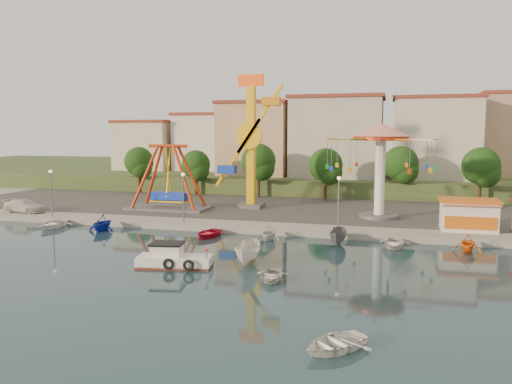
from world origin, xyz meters
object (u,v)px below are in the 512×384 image
(wave_swinger, at_px, (381,149))
(cabin_motorboat, at_px, (173,260))
(rowboat_a, at_px, (271,275))
(kamikaze_tower, at_px, (253,145))
(van, at_px, (25,206))
(skiff, at_px, (248,253))
(pirate_ship_ride, at_px, (169,179))

(wave_swinger, distance_m, cabin_motorboat, 28.05)
(wave_swinger, distance_m, rowboat_a, 26.31)
(kamikaze_tower, height_order, van, kamikaze_tower)
(kamikaze_tower, relative_size, skiff, 3.72)
(rowboat_a, height_order, van, van)
(wave_swinger, height_order, cabin_motorboat, wave_swinger)
(pirate_ship_ride, bearing_deg, kamikaze_tower, 19.73)
(kamikaze_tower, xyz_separation_m, rowboat_a, (8.99, -27.52, -8.19))
(pirate_ship_ride, height_order, wave_swinger, wave_swinger)
(pirate_ship_ride, relative_size, rowboat_a, 3.15)
(pirate_ship_ride, distance_m, kamikaze_tower, 11.20)
(kamikaze_tower, height_order, skiff, kamikaze_tower)
(van, bearing_deg, wave_swinger, -73.54)
(cabin_motorboat, distance_m, rowboat_a, 8.05)
(van, bearing_deg, cabin_motorboat, -114.21)
(kamikaze_tower, xyz_separation_m, cabin_motorboat, (1.06, -26.08, -8.00))
(wave_swinger, height_order, van, wave_swinger)
(kamikaze_tower, xyz_separation_m, van, (-25.32, -10.29, -7.15))
(wave_swinger, xyz_separation_m, van, (-40.78, -7.02, -6.83))
(kamikaze_tower, relative_size, rowboat_a, 5.21)
(pirate_ship_ride, relative_size, cabin_motorboat, 1.72)
(kamikaze_tower, xyz_separation_m, wave_swinger, (15.46, -3.26, -0.32))
(rowboat_a, xyz_separation_m, van, (-34.31, 17.23, 1.04))
(cabin_motorboat, relative_size, skiff, 1.31)
(skiff, bearing_deg, kamikaze_tower, 101.02)
(pirate_ship_ride, bearing_deg, cabin_motorboat, -64.30)
(cabin_motorboat, height_order, skiff, cabin_motorboat)
(pirate_ship_ride, distance_m, skiff, 26.15)
(rowboat_a, bearing_deg, van, 146.35)
(van, bearing_deg, kamikaze_tower, -61.20)
(pirate_ship_ride, distance_m, cabin_motorboat, 25.34)
(pirate_ship_ride, relative_size, skiff, 2.25)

